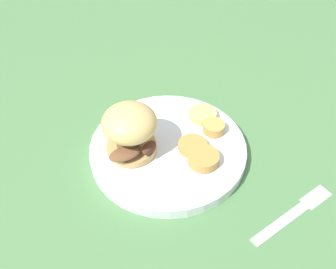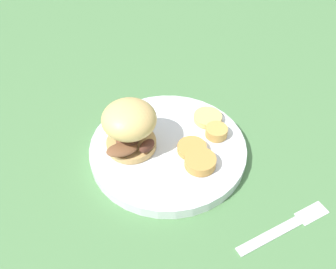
# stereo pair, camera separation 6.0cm
# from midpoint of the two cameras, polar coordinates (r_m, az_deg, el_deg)

# --- Properties ---
(ground_plane) EXTENTS (4.00, 4.00, 0.00)m
(ground_plane) POSITION_cam_midpoint_polar(r_m,az_deg,el_deg) (0.68, -2.53, -2.88)
(ground_plane) COLOR #4C7A47
(dinner_plate) EXTENTS (0.27, 0.27, 0.02)m
(dinner_plate) POSITION_cam_midpoint_polar(r_m,az_deg,el_deg) (0.67, -2.56, -2.20)
(dinner_plate) COLOR white
(dinner_plate) RESTS_ON ground_plane
(sandwich) EXTENTS (0.09, 0.10, 0.09)m
(sandwich) POSITION_cam_midpoint_polar(r_m,az_deg,el_deg) (0.63, -8.29, 0.51)
(sandwich) COLOR tan
(sandwich) RESTS_ON dinner_plate
(potato_round_0) EXTENTS (0.05, 0.05, 0.01)m
(potato_round_0) POSITION_cam_midpoint_polar(r_m,az_deg,el_deg) (0.66, 1.04, -1.52)
(potato_round_0) COLOR #BC8942
(potato_round_0) RESTS_ON dinner_plate
(potato_round_1) EXTENTS (0.05, 0.05, 0.01)m
(potato_round_1) POSITION_cam_midpoint_polar(r_m,az_deg,el_deg) (0.71, 2.64, 2.83)
(potato_round_1) COLOR #DBB766
(potato_round_1) RESTS_ON dinner_plate
(potato_round_2) EXTENTS (0.04, 0.04, 0.02)m
(potato_round_2) POSITION_cam_midpoint_polar(r_m,az_deg,el_deg) (0.69, 4.17, 0.93)
(potato_round_2) COLOR tan
(potato_round_2) RESTS_ON dinner_plate
(potato_round_3) EXTENTS (0.05, 0.05, 0.02)m
(potato_round_3) POSITION_cam_midpoint_polar(r_m,az_deg,el_deg) (0.63, 2.46, -3.62)
(potato_round_3) COLOR #BC8942
(potato_round_3) RESTS_ON dinner_plate
(fork) EXTENTS (0.13, 0.13, 0.00)m
(fork) POSITION_cam_midpoint_polar(r_m,az_deg,el_deg) (0.62, 15.10, -11.18)
(fork) COLOR silver
(fork) RESTS_ON ground_plane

